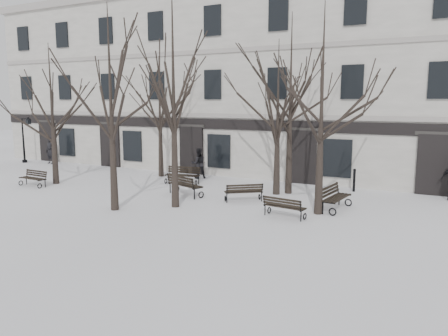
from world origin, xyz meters
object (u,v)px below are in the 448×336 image
Objects in this scene: tree_0 at (51,97)px; tree_3 at (322,84)px; tree_1 at (110,83)px; bench_3 at (183,175)px; bench_0 at (34,178)px; bench_1 at (184,184)px; bench_2 at (284,206)px; bench_4 at (244,192)px; bench_5 at (335,197)px; tree_2 at (173,70)px; lamp_post at (25,136)px.

tree_3 reaches higher than tree_0.
bench_3 is (-0.59, 6.09, -4.65)m from tree_1.
bench_0 is (-0.47, -1.06, -4.20)m from tree_0.
bench_2 is at bearing -175.61° from bench_1.
bench_2 is 1.03× the size of bench_4.
tree_1 is 4.84× the size of bench_0.
tree_1 is 10.19m from bench_5.
bench_5 is at bearing -115.36° from bench_2.
tree_2 is 4.42× the size of bench_5.
tree_3 is at bearing 16.11° from tree_2.
lamp_post is (-17.04, 6.18, -3.79)m from tree_2.
lamp_post reaches higher than bench_3.
tree_2 is at bearing -163.89° from tree_3.
tree_2 is at bearing 39.16° from tree_1.
tree_0 is at bearing 156.22° from tree_1.
bench_5 is at bearing 65.47° from tree_3.
tree_0 is at bearing 101.18° from bench_5.
tree_2 is 5.36× the size of bench_2.
bench_5 is 0.62× the size of lamp_post.
bench_5 reaches higher than bench_3.
bench_4 is 0.50× the size of lamp_post.
bench_1 reaches higher than bench_0.
bench_1 is (1.09, 3.59, -4.61)m from tree_1.
bench_5 reaches higher than bench_1.
bench_4 is at bearing -156.43° from bench_1.
tree_1 reaches higher than bench_3.
bench_0 is 8.48m from bench_1.
tree_0 is 2.24× the size of lamp_post.
bench_2 is 8.30m from bench_3.
tree_3 reaches higher than bench_4.
bench_0 is (-14.87, -1.32, -4.65)m from tree_3.
tree_0 is at bearing -34.12° from bench_4.
tree_2 is 4.37× the size of bench_1.
tree_2 reaches higher than bench_0.
tree_0 is at bearing 170.90° from tree_2.
bench_0 is 1.02× the size of bench_4.
bench_2 is at bearing -4.03° from tree_0.
bench_3 is (-8.25, 2.86, -4.59)m from tree_3.
tree_2 reaches higher than lamp_post.
tree_2 is at bearing -69.72° from bench_3.
tree_2 reaches higher than tree_0.
lamp_post reaches higher than bench_1.
tree_0 is at bearing 70.23° from bench_0.
bench_2 is (13.86, 0.12, -0.01)m from bench_0.
bench_3 is at bearing -35.94° from bench_1.
bench_3 is 1.17× the size of bench_4.
bench_0 is at bearing 31.50° from bench_1.
bench_4 is at bearing -11.70° from lamp_post.
bench_0 is at bearing 9.15° from bench_2.
bench_2 is 2.57m from bench_5.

